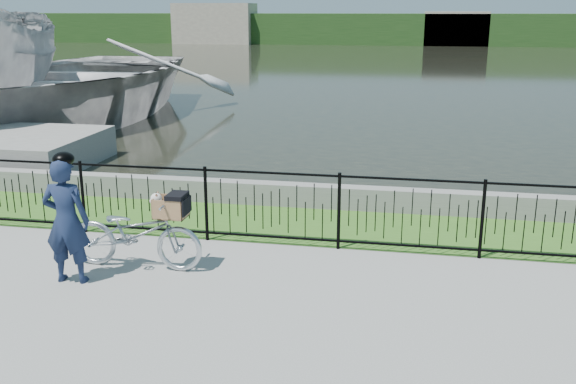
# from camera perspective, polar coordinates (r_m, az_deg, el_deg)

# --- Properties ---
(ground) EXTENTS (120.00, 120.00, 0.00)m
(ground) POSITION_cam_1_polar(r_m,az_deg,el_deg) (8.19, -3.85, -8.52)
(ground) COLOR gray
(ground) RESTS_ON ground
(grass_strip) EXTENTS (60.00, 2.00, 0.01)m
(grass_strip) POSITION_cam_1_polar(r_m,az_deg,el_deg) (10.55, -0.34, -2.76)
(grass_strip) COLOR #386720
(grass_strip) RESTS_ON ground
(water) EXTENTS (120.00, 120.00, 0.00)m
(water) POSITION_cam_1_polar(r_m,az_deg,el_deg) (40.39, 8.09, 10.96)
(water) COLOR black
(water) RESTS_ON ground
(quay_wall) EXTENTS (60.00, 0.30, 0.40)m
(quay_wall) POSITION_cam_1_polar(r_m,az_deg,el_deg) (11.43, 0.62, -0.25)
(quay_wall) COLOR gray
(quay_wall) RESTS_ON ground
(fence) EXTENTS (14.00, 0.06, 1.15)m
(fence) POSITION_cam_1_polar(r_m,az_deg,el_deg) (9.44, -1.50, -1.39)
(fence) COLOR black
(fence) RESTS_ON ground
(far_treeline) EXTENTS (120.00, 6.00, 3.00)m
(far_treeline) POSITION_cam_1_polar(r_m,az_deg,el_deg) (67.26, 9.34, 14.11)
(far_treeline) COLOR #25471B
(far_treeline) RESTS_ON ground
(far_building_left) EXTENTS (8.00, 4.00, 4.00)m
(far_building_left) POSITION_cam_1_polar(r_m,az_deg,el_deg) (68.19, -6.50, 14.66)
(far_building_left) COLOR #A19681
(far_building_left) RESTS_ON ground
(far_building_right) EXTENTS (6.00, 3.00, 3.20)m
(far_building_right) POSITION_cam_1_polar(r_m,az_deg,el_deg) (65.86, 14.68, 13.87)
(far_building_right) COLOR #A19681
(far_building_right) RESTS_ON ground
(bicycle_rig) EXTENTS (1.85, 0.65, 1.09)m
(bicycle_rig) POSITION_cam_1_polar(r_m,az_deg,el_deg) (8.86, -13.29, -3.53)
(bicycle_rig) COLOR #B5BCC2
(bicycle_rig) RESTS_ON ground
(cyclist) EXTENTS (0.62, 0.43, 1.70)m
(cyclist) POSITION_cam_1_polar(r_m,az_deg,el_deg) (8.54, -19.12, -2.28)
(cyclist) COLOR #17213F
(cyclist) RESTS_ON ground
(boat_far) EXTENTS (9.34, 12.69, 2.55)m
(boat_far) POSITION_cam_1_polar(r_m,az_deg,el_deg) (21.54, -18.85, 9.46)
(boat_far) COLOR #B1B0B0
(boat_far) RESTS_ON water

